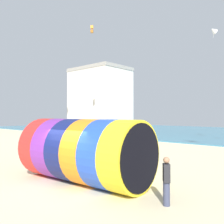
# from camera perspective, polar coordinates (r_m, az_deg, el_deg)

# --- Properties ---
(ground_plane) EXTENTS (120.00, 120.00, 0.00)m
(ground_plane) POSITION_cam_1_polar(r_m,az_deg,el_deg) (11.57, -9.53, -16.56)
(ground_plane) COLOR beige
(giant_inflatable_tube) EXTENTS (6.54, 3.34, 2.98)m
(giant_inflatable_tube) POSITION_cam_1_polar(r_m,az_deg,el_deg) (11.90, -6.45, -8.79)
(giant_inflatable_tube) COLOR red
(giant_inflatable_tube) RESTS_ON ground
(kite_handler) EXTENTS (0.40, 0.42, 1.70)m
(kite_handler) POSITION_cam_1_polar(r_m,az_deg,el_deg) (9.21, 12.34, -15.09)
(kite_handler) COLOR #383D56
(kite_handler) RESTS_ON ground
(kite_orange_box) EXTENTS (0.38, 0.38, 0.78)m
(kite_orange_box) POSITION_cam_1_polar(r_m,az_deg,el_deg) (27.08, -4.60, 18.34)
(kite_orange_box) COLOR orange
(kite_white_delta) EXTENTS (0.72, 0.81, 1.02)m
(kite_white_delta) POSITION_cam_1_polar(r_m,az_deg,el_deg) (25.37, 22.16, 16.92)
(kite_white_delta) COLOR white
(bystander_near_water) EXTENTS (0.42, 0.40, 1.70)m
(bystander_near_water) POSITION_cam_1_polar(r_m,az_deg,el_deg) (24.44, -15.11, -6.08)
(bystander_near_water) COLOR #726651
(bystander_near_water) RESTS_ON ground
(promenade_building) EXTENTS (8.51, 6.42, 10.48)m
(promenade_building) POSITION_cam_1_polar(r_m,az_deg,el_deg) (38.97, -2.79, 2.34)
(promenade_building) COLOR silver
(promenade_building) RESTS_ON ground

